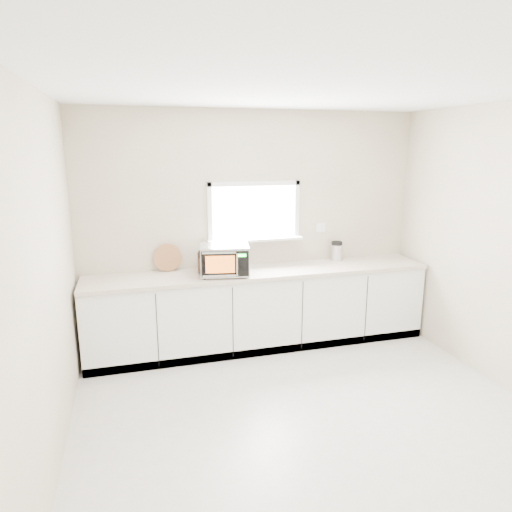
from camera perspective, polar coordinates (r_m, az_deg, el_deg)
name	(u,v)px	position (r m, az deg, el deg)	size (l,w,h in m)	color
ground	(317,427)	(4.10, 7.68, -20.45)	(4.00, 4.00, 0.00)	beige
back_wall	(254,227)	(5.37, -0.27, 3.62)	(4.00, 0.17, 2.70)	beige
cabinets	(261,310)	(5.34, 0.59, -6.73)	(3.92, 0.60, 0.88)	white
countertop	(261,272)	(5.19, 0.63, -1.99)	(3.92, 0.64, 0.04)	beige
microwave	(225,259)	(4.96, -3.94, -0.42)	(0.58, 0.49, 0.33)	black
knife_block	(202,261)	(5.10, -6.75, -0.67)	(0.13, 0.21, 0.29)	#4F291C
cutting_board	(167,258)	(5.20, -11.01, -0.19)	(0.31, 0.31, 0.02)	#A3703F
coffee_grinder	(337,251)	(5.70, 10.04, 0.65)	(0.16, 0.16, 0.24)	#B7BABF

